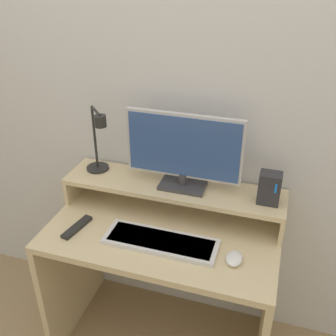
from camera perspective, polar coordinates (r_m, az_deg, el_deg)
The scene contains 9 objects.
wall_back at distance 1.74m, azimuth 2.27°, elevation 11.46°, with size 6.00×0.05×2.50m.
desk at distance 1.88m, azimuth -0.83°, elevation -14.28°, with size 1.01×0.55×0.71m.
monitor_shelf at distance 1.79m, azimuth 0.71°, elevation -3.08°, with size 1.01×0.23×0.14m.
monitor at distance 1.68m, azimuth 2.28°, elevation 2.55°, with size 0.51×0.12×0.35m.
desk_lamp at distance 1.82m, azimuth -10.09°, elevation 3.53°, with size 0.16×0.17×0.33m.
router_dock at distance 1.68m, azimuth 14.51°, elevation -2.84°, with size 0.09×0.07×0.14m.
keyboard at distance 1.66m, azimuth -1.05°, elevation -10.61°, with size 0.48×0.16×0.02m.
mouse at distance 1.60m, azimuth 9.59°, elevation -12.80°, with size 0.06×0.09×0.03m.
remote_control at distance 1.79m, azimuth -13.07°, elevation -8.35°, with size 0.07×0.17×0.02m.
Camera 1 is at (0.44, -1.01, 1.78)m, focal length 42.00 mm.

